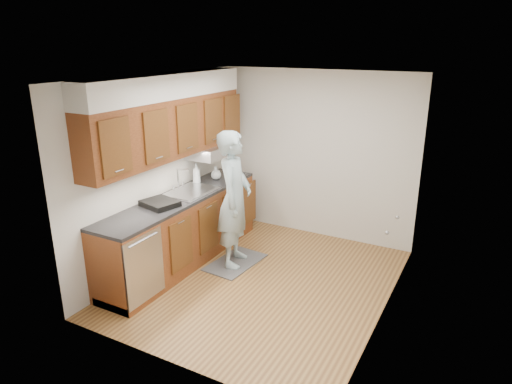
% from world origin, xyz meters
% --- Properties ---
extents(floor, '(3.50, 3.50, 0.00)m').
position_xyz_m(floor, '(0.00, 0.00, 0.00)').
color(floor, olive).
rests_on(floor, ground).
extents(ceiling, '(3.50, 3.50, 0.00)m').
position_xyz_m(ceiling, '(0.00, 0.00, 2.50)').
color(ceiling, white).
rests_on(ceiling, wall_left).
extents(wall_left, '(0.02, 3.50, 2.50)m').
position_xyz_m(wall_left, '(-1.50, 0.00, 1.25)').
color(wall_left, beige).
rests_on(wall_left, floor).
extents(wall_right, '(0.02, 3.50, 2.50)m').
position_xyz_m(wall_right, '(1.50, 0.00, 1.25)').
color(wall_right, beige).
rests_on(wall_right, floor).
extents(wall_back, '(3.00, 0.02, 2.50)m').
position_xyz_m(wall_back, '(0.00, 1.75, 1.25)').
color(wall_back, beige).
rests_on(wall_back, floor).
extents(counter, '(0.64, 2.80, 1.30)m').
position_xyz_m(counter, '(-1.20, -0.00, 0.49)').
color(counter, brown).
rests_on(counter, floor).
extents(upper_cabinets, '(0.47, 2.80, 1.21)m').
position_xyz_m(upper_cabinets, '(-1.33, 0.05, 1.95)').
color(upper_cabinets, brown).
rests_on(upper_cabinets, wall_left).
extents(closet_door, '(0.02, 1.22, 2.05)m').
position_xyz_m(closet_door, '(1.49, 0.30, 1.02)').
color(closet_door, silver).
rests_on(closet_door, wall_right).
extents(floor_mat, '(0.59, 0.91, 0.02)m').
position_xyz_m(floor_mat, '(-0.55, 0.28, 0.01)').
color(floor_mat, slate).
rests_on(floor_mat, floor).
extents(person, '(0.66, 0.83, 2.05)m').
position_xyz_m(person, '(-0.55, 0.28, 1.04)').
color(person, '#94ADB4').
rests_on(person, floor_mat).
extents(soap_bottle_a, '(0.15, 0.15, 0.29)m').
position_xyz_m(soap_bottle_a, '(-1.35, 0.56, 1.09)').
color(soap_bottle_a, silver).
rests_on(soap_bottle_a, counter).
extents(soap_bottle_b, '(0.11, 0.11, 0.18)m').
position_xyz_m(soap_bottle_b, '(-1.24, 0.92, 1.03)').
color(soap_bottle_b, silver).
rests_on(soap_bottle_b, counter).
extents(soap_bottle_c, '(0.20, 0.20, 0.19)m').
position_xyz_m(soap_bottle_c, '(-1.22, 0.88, 1.04)').
color(soap_bottle_c, silver).
rests_on(soap_bottle_c, counter).
extents(dish_rack, '(0.49, 0.44, 0.07)m').
position_xyz_m(dish_rack, '(-1.21, -0.42, 0.97)').
color(dish_rack, black).
rests_on(dish_rack, counter).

